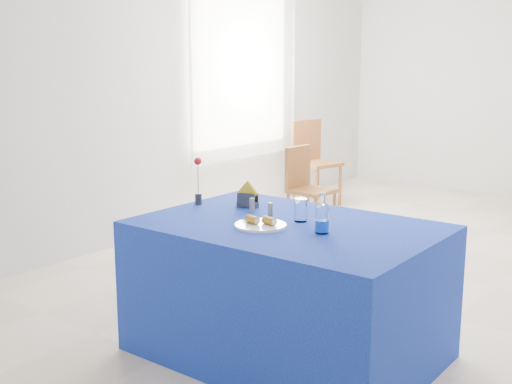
# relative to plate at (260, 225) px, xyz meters

# --- Properties ---
(floor) EXTENTS (7.00, 7.00, 0.00)m
(floor) POSITION_rel_plate_xyz_m (0.12, 1.99, -0.77)
(floor) COLOR beige
(floor) RESTS_ON ground
(room_shell) EXTENTS (7.00, 7.00, 7.00)m
(room_shell) POSITION_rel_plate_xyz_m (0.12, 1.99, 0.98)
(room_shell) COLOR silver
(room_shell) RESTS_ON ground
(window_pane) EXTENTS (0.04, 1.50, 1.60)m
(window_pane) POSITION_rel_plate_xyz_m (-2.35, 2.79, 0.78)
(window_pane) COLOR white
(window_pane) RESTS_ON room_shell
(curtain) EXTENTS (0.04, 1.75, 1.85)m
(curtain) POSITION_rel_plate_xyz_m (-2.28, 2.79, 0.78)
(curtain) COLOR white
(curtain) RESTS_ON room_shell
(plate) EXTENTS (0.28, 0.28, 0.01)m
(plate) POSITION_rel_plate_xyz_m (0.00, 0.00, 0.00)
(plate) COLOR white
(plate) RESTS_ON blue_table
(drinking_glass) EXTENTS (0.07, 0.07, 0.13)m
(drinking_glass) POSITION_rel_plate_xyz_m (0.11, 0.23, 0.06)
(drinking_glass) COLOR white
(drinking_glass) RESTS_ON blue_table
(salt_shaker) EXTENTS (0.03, 0.03, 0.08)m
(salt_shaker) POSITION_rel_plate_xyz_m (-0.24, 0.24, 0.04)
(salt_shaker) COLOR gray
(salt_shaker) RESTS_ON blue_table
(pepper_shaker) EXTENTS (0.03, 0.03, 0.08)m
(pepper_shaker) POSITION_rel_plate_xyz_m (-0.08, 0.21, 0.04)
(pepper_shaker) COLOR slate
(pepper_shaker) RESTS_ON blue_table
(blue_table) EXTENTS (1.60, 1.10, 0.76)m
(blue_table) POSITION_rel_plate_xyz_m (0.08, 0.15, -0.39)
(blue_table) COLOR navy
(blue_table) RESTS_ON floor
(water_bottle) EXTENTS (0.07, 0.07, 0.21)m
(water_bottle) POSITION_rel_plate_xyz_m (0.33, 0.09, 0.06)
(water_bottle) COLOR white
(water_bottle) RESTS_ON blue_table
(napkin_holder) EXTENTS (0.15, 0.07, 0.16)m
(napkin_holder) POSITION_rel_plate_xyz_m (-0.35, 0.33, 0.04)
(napkin_holder) COLOR #323337
(napkin_holder) RESTS_ON blue_table
(rose_vase) EXTENTS (0.05, 0.05, 0.30)m
(rose_vase) POSITION_rel_plate_xyz_m (-0.64, 0.21, 0.13)
(rose_vase) COLOR #29292F
(rose_vase) RESTS_ON blue_table
(chair_win_a) EXTENTS (0.39, 0.39, 0.84)m
(chair_win_a) POSITION_rel_plate_xyz_m (-1.32, 2.48, -0.28)
(chair_win_a) COLOR #995A2C
(chair_win_a) RESTS_ON floor
(chair_win_b) EXTENTS (0.53, 0.53, 0.98)m
(chair_win_b) POSITION_rel_plate_xyz_m (-1.96, 3.60, -0.20)
(chair_win_b) COLOR #995A2C
(chair_win_b) RESTS_ON floor
(banana_pieces) EXTENTS (0.17, 0.09, 0.04)m
(banana_pieces) POSITION_rel_plate_xyz_m (0.00, 0.00, 0.03)
(banana_pieces) COLOR gold
(banana_pieces) RESTS_ON plate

